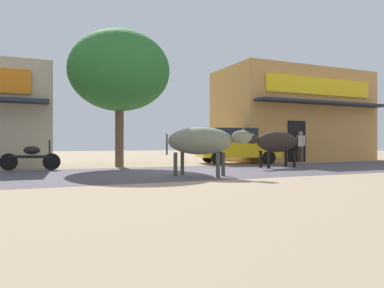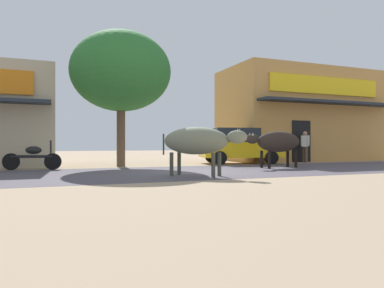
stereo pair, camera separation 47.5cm
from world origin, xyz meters
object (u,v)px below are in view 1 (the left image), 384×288
parked_hatchback_car (236,146)px  pedestrian_by_shop (301,144)px  roadside_tree (119,71)px  cow_far_dark (276,142)px  cow_near_brown (201,141)px  parked_motorcycle (31,157)px

parked_hatchback_car → pedestrian_by_shop: size_ratio=2.55×
roadside_tree → parked_hatchback_car: (5.53, 0.24, -2.99)m
roadside_tree → parked_hatchback_car: 6.29m
cow_far_dark → parked_hatchback_car: bearing=88.4°
parked_hatchback_car → cow_near_brown: (-4.34, -5.43, 0.15)m
roadside_tree → cow_near_brown: size_ratio=2.60×
parked_hatchback_car → parked_motorcycle: bearing=-173.3°
parked_hatchback_car → cow_near_brown: size_ratio=1.88×
parked_hatchback_car → pedestrian_by_shop: parked_hatchback_car is taller
roadside_tree → cow_near_brown: roadside_tree is taller
parked_hatchback_car → pedestrian_by_shop: (3.57, -0.31, 0.06)m
parked_motorcycle → pedestrian_by_shop: (12.33, 0.71, 0.44)m
roadside_tree → parked_motorcycle: size_ratio=2.81×
pedestrian_by_shop → parked_motorcycle: bearing=-176.7°
cow_near_brown → pedestrian_by_shop: size_ratio=1.35×
cow_far_dark → roadside_tree: bearing=151.3°
parked_hatchback_car → cow_far_dark: (-0.09, -3.21, 0.15)m
parked_motorcycle → cow_far_dark: size_ratio=0.75×
cow_near_brown → cow_far_dark: bearing=27.6°
parked_motorcycle → pedestrian_by_shop: size_ratio=1.25×
cow_far_dark → pedestrian_by_shop: 4.67m
parked_motorcycle → cow_near_brown: (4.42, -4.41, 0.52)m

